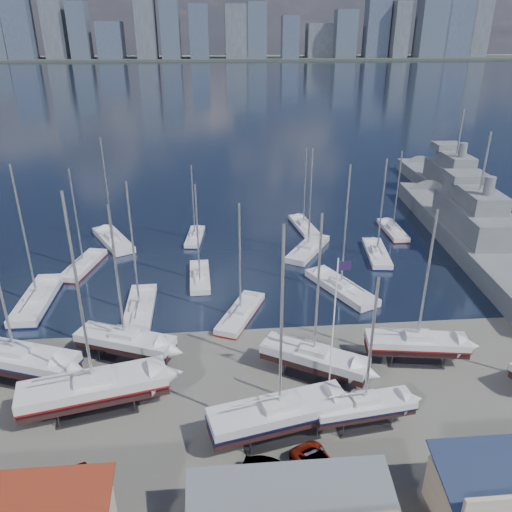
{
  "coord_description": "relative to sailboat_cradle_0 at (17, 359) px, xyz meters",
  "views": [
    {
      "loc": [
        -3.93,
        -44.98,
        28.83
      ],
      "look_at": [
        0.62,
        8.0,
        4.9
      ],
      "focal_mm": 35.0,
      "sensor_mm": 36.0,
      "label": 1
    }
  ],
  "objects": [
    {
      "name": "ground",
      "position": [
        22.08,
        -3.46,
        -2.2
      ],
      "size": [
        1400.0,
        1400.0,
        0.0
      ],
      "primitive_type": "plane",
      "color": "#605E59",
      "rests_on": "ground"
    },
    {
      "name": "sailboat_moored_9",
      "position": [
        33.0,
        14.07,
        -1.87
      ],
      "size": [
        7.33,
        11.14,
        16.41
      ],
      "rotation": [
        0.0,
        0.0,
        2.0
      ],
      "color": "black",
      "rests_on": "water"
    },
    {
      "name": "sailboat_moored_4",
      "position": [
        15.87,
        18.58,
        -1.87
      ],
      "size": [
        2.75,
        8.8,
        13.17
      ],
      "rotation": [
        0.0,
        0.0,
        1.61
      ],
      "color": "black",
      "rests_on": "water"
    },
    {
      "name": "car_c",
      "position": [
        24.96,
        -13.44,
        -1.43
      ],
      "size": [
        4.47,
        6.07,
        1.53
      ],
      "primitive_type": "imported",
      "rotation": [
        0.0,
        0.0,
        0.39
      ],
      "color": "gray",
      "rests_on": "ground"
    },
    {
      "name": "sailboat_cradle_0",
      "position": [
        0.0,
        0.0,
        0.0
      ],
      "size": [
        11.91,
        7.03,
        18.41
      ],
      "rotation": [
        0.0,
        0.0,
        -0.36
      ],
      "color": "#2D2D33",
      "rests_on": "ground"
    },
    {
      "name": "sailboat_moored_2",
      "position": [
        2.81,
        31.84,
        -1.87
      ],
      "size": [
        7.75,
        11.1,
        16.49
      ],
      "rotation": [
        0.0,
        0.0,
        2.05
      ],
      "color": "black",
      "rests_on": "water"
    },
    {
      "name": "car_a",
      "position": [
        8.56,
        -13.47,
        -1.45
      ],
      "size": [
        3.26,
        4.72,
        1.49
      ],
      "primitive_type": "imported",
      "rotation": [
        0.0,
        0.0,
        0.38
      ],
      "color": "gray",
      "rests_on": "ground"
    },
    {
      "name": "car_b",
      "position": [
        21.35,
        -12.95,
        -1.53
      ],
      "size": [
        4.29,
        2.65,
        1.33
      ],
      "primitive_type": "imported",
      "rotation": [
        0.0,
        0.0,
        1.24
      ],
      "color": "gray",
      "rests_on": "ground"
    },
    {
      "name": "sailboat_moored_7",
      "position": [
        31.16,
        26.08,
        -1.87
      ],
      "size": [
        7.88,
        10.29,
        15.57
      ],
      "rotation": [
        0.0,
        0.0,
        1.02
      ],
      "color": "black",
      "rests_on": "water"
    },
    {
      "name": "naval_ship_east",
      "position": [
        55.17,
        26.08,
        -0.53
      ],
      "size": [
        11.92,
        49.84,
        18.44
      ],
      "rotation": [
        0.0,
        0.0,
        1.49
      ],
      "color": "slate",
      "rests_on": "water"
    },
    {
      "name": "sailboat_moored_11",
      "position": [
        45.77,
        32.41,
        -1.89
      ],
      "size": [
        2.67,
        9.06,
        13.49
      ],
      "rotation": [
        0.0,
        0.0,
        1.56
      ],
      "color": "black",
      "rests_on": "water"
    },
    {
      "name": "sailboat_cradle_6",
      "position": [
        36.62,
        -0.42,
        -0.16
      ],
      "size": [
        9.77,
        4.03,
        15.37
      ],
      "rotation": [
        0.0,
        0.0,
        -0.15
      ],
      "color": "#2D2D33",
      "rests_on": "ground"
    },
    {
      "name": "sailboat_cradle_4",
      "position": [
        26.52,
        -1.89,
        -0.13
      ],
      "size": [
        9.68,
        7.35,
        15.82
      ],
      "rotation": [
        0.0,
        0.0,
        -0.55
      ],
      "color": "#2D2D33",
      "rests_on": "ground"
    },
    {
      "name": "sailboat_moored_1",
      "position": [
        0.37,
        23.42,
        -1.89
      ],
      "size": [
        4.71,
        9.81,
        14.14
      ],
      "rotation": [
        0.0,
        0.0,
        1.34
      ],
      "color": "black",
      "rests_on": "water"
    },
    {
      "name": "sailboat_moored_8",
      "position": [
        32.13,
        35.57,
        -1.89
      ],
      "size": [
        3.69,
        9.3,
        13.53
      ],
      "rotation": [
        0.0,
        0.0,
        1.7
      ],
      "color": "black",
      "rests_on": "water"
    },
    {
      "name": "sailboat_moored_0",
      "position": [
        -2.77,
        14.12,
        -1.89
      ],
      "size": [
        3.26,
        11.52,
        17.21
      ],
      "rotation": [
        0.0,
        0.0,
        1.57
      ],
      "color": "black",
      "rests_on": "water"
    },
    {
      "name": "sailboat_moored_6",
      "position": [
        20.53,
        9.15,
        -1.89
      ],
      "size": [
        6.15,
        9.47,
        13.79
      ],
      "rotation": [
        0.0,
        0.0,
        1.15
      ],
      "color": "black",
      "rests_on": "water"
    },
    {
      "name": "sailboat_cradle_3",
      "position": [
        22.48,
        -8.84,
        -0.04
      ],
      "size": [
        11.4,
        5.51,
        17.63
      ],
      "rotation": [
        0.0,
        0.0,
        0.23
      ],
      "color": "#2D2D33",
      "rests_on": "ground"
    },
    {
      "name": "naval_ship_west",
      "position": [
        62.48,
        48.85,
        -0.53
      ],
      "size": [
        9.41,
        44.96,
        18.02
      ],
      "rotation": [
        0.0,
        0.0,
        1.52
      ],
      "color": "slate",
      "rests_on": "water"
    },
    {
      "name": "sailboat_cradle_2",
      "position": [
        9.19,
        2.24,
        -0.14
      ],
      "size": [
        9.89,
        6.1,
        15.67
      ],
      "rotation": [
        0.0,
        0.0,
        -0.39
      ],
      "color": "#2D2D33",
      "rests_on": "ground"
    },
    {
      "name": "skyline",
      "position": [
        14.25,
        560.3,
        36.89
      ],
      "size": [
        639.14,
        43.8,
        107.69
      ],
      "color": "#475166",
      "rests_on": "far_shore"
    },
    {
      "name": "car_d",
      "position": [
        25.34,
        -13.94,
        -1.53
      ],
      "size": [
        3.33,
        4.93,
        1.33
      ],
      "primitive_type": "imported",
      "rotation": [
        0.0,
        0.0,
        0.36
      ],
      "color": "gray",
      "rests_on": "ground"
    },
    {
      "name": "sailboat_cradle_5",
      "position": [
        29.28,
        -8.38,
        -0.26
      ],
      "size": [
        8.33,
        3.3,
        13.31
      ],
      "rotation": [
        0.0,
        0.0,
        0.13
      ],
      "color": "#2D2D33",
      "rests_on": "ground"
    },
    {
      "name": "flagpole",
      "position": [
        27.56,
        -4.17,
        5.3
      ],
      "size": [
        1.14,
        0.12,
        12.91
      ],
      "color": "white",
      "rests_on": "ground"
    },
    {
      "name": "sailboat_moored_5",
      "position": [
        14.9,
        32.35,
        -1.89
      ],
      "size": [
        3.03,
        8.18,
        11.96
      ],
      "rotation": [
        0.0,
        0.0,
        1.47
      ],
      "color": "black",
      "rests_on": "water"
    },
    {
      "name": "water",
      "position": [
        22.08,
        306.54,
        -2.35
      ],
      "size": [
        1400.0,
        600.0,
        0.4
      ],
      "primitive_type": "cube",
      "color": "#1A253C",
      "rests_on": "ground"
    },
    {
      "name": "sailboat_cradle_1",
      "position": [
        7.76,
        -4.68,
        0.03
      ],
      "size": [
        12.33,
        5.97,
        18.97
      ],
      "rotation": [
        0.0,
        0.0,
        0.23
      ],
      "color": "#2D2D33",
      "rests_on": "ground"
    },
    {
      "name": "sailboat_moored_10",
      "position": [
        40.51,
        23.77,
        -1.89
      ],
      "size": [
        3.99,
        10.0,
        14.53
      ],
      "rotation": [
        0.0,
        0.0,
        1.44
      ],
      "color": "black",
      "rests_on": "water"
    },
    {
      "name": "sailboat_moored_3",
      "position": [
        9.36,
        10.76,
        -1.89
      ],
      "size": [
        3.2,
        10.74,
        15.97
      ],
      "rotation": [
        0.0,
        0.0,
        1.59
      ],
      "color": "black",
      "rests_on": "water"
    },
    {
      "name": "far_shore",
      "position": [
        22.08,
        566.54,
        -1.1
      ],
      "size": [
        1400.0,
        80.0,
        2.2
      ],
      "primitive_type": "cube",
      "color": "#2D332D",
      "rests_on": "ground"
    }
  ]
}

